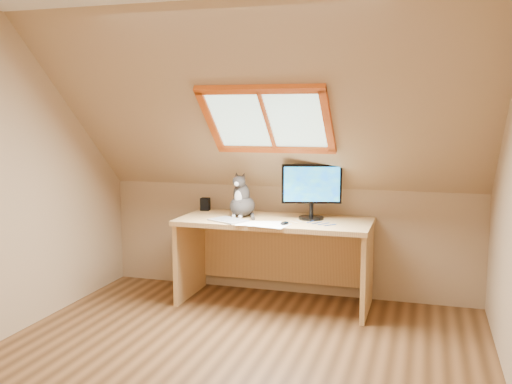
% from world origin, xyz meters
% --- Properties ---
extents(ground, '(3.50, 3.50, 0.00)m').
position_xyz_m(ground, '(0.00, 0.00, 0.00)').
color(ground, brown).
rests_on(ground, ground).
extents(room_shell, '(3.52, 3.52, 2.41)m').
position_xyz_m(room_shell, '(0.00, -0.09, 1.43)').
color(room_shell, tan).
rests_on(room_shell, ground).
extents(desk, '(1.67, 0.73, 0.76)m').
position_xyz_m(desk, '(-0.03, 1.45, 0.53)').
color(desk, '#DEAE69').
rests_on(desk, ground).
extents(monitor, '(0.51, 0.22, 0.48)m').
position_xyz_m(monitor, '(0.28, 1.47, 1.04)').
color(monitor, black).
rests_on(monitor, desk).
extents(cat, '(0.26, 0.30, 0.41)m').
position_xyz_m(cat, '(-0.34, 1.42, 0.91)').
color(cat, '#3E3936').
rests_on(cat, desk).
extents(desk_speaker, '(0.09, 0.09, 0.12)m').
position_xyz_m(desk_speaker, '(-0.78, 1.63, 0.82)').
color(desk_speaker, black).
rests_on(desk_speaker, desk).
extents(graphics_tablet, '(0.37, 0.33, 0.01)m').
position_xyz_m(graphics_tablet, '(-0.38, 1.18, 0.77)').
color(graphics_tablet, '#B2B2B7').
rests_on(graphics_tablet, desk).
extents(mouse, '(0.08, 0.11, 0.03)m').
position_xyz_m(mouse, '(0.12, 1.14, 0.78)').
color(mouse, black).
rests_on(mouse, desk).
extents(papers, '(0.35, 0.30, 0.01)m').
position_xyz_m(papers, '(-0.09, 1.12, 0.76)').
color(papers, white).
rests_on(papers, desk).
extents(cables, '(0.51, 0.26, 0.01)m').
position_xyz_m(cables, '(0.30, 1.26, 0.77)').
color(cables, silver).
rests_on(cables, desk).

